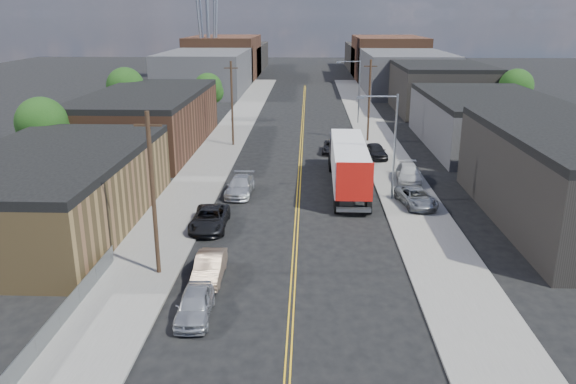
# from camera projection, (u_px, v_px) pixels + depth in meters

# --- Properties ---
(ground) EXTENTS (260.00, 260.00, 0.00)m
(ground) POSITION_uv_depth(u_px,v_px,m) (303.00, 123.00, 81.56)
(ground) COLOR black
(ground) RESTS_ON ground
(centerline) EXTENTS (0.32, 120.00, 0.01)m
(centerline) POSITION_uv_depth(u_px,v_px,m) (301.00, 146.00, 67.27)
(centerline) COLOR gold
(centerline) RESTS_ON ground
(sidewalk_left) EXTENTS (5.00, 140.00, 0.15)m
(sidewalk_left) POSITION_uv_depth(u_px,v_px,m) (223.00, 145.00, 67.58)
(sidewalk_left) COLOR slate
(sidewalk_left) RESTS_ON ground
(sidewalk_right) EXTENTS (5.00, 140.00, 0.15)m
(sidewalk_right) POSITION_uv_depth(u_px,v_px,m) (381.00, 146.00, 66.92)
(sidewalk_right) COLOR slate
(sidewalk_right) RESTS_ON ground
(warehouse_tan) EXTENTS (12.00, 22.00, 5.60)m
(warehouse_tan) POSITION_uv_depth(u_px,v_px,m) (53.00, 190.00, 41.33)
(warehouse_tan) COLOR brown
(warehouse_tan) RESTS_ON ground
(warehouse_brown) EXTENTS (12.00, 26.00, 6.60)m
(warehouse_brown) POSITION_uv_depth(u_px,v_px,m) (148.00, 120.00, 65.94)
(warehouse_brown) COLOR #513120
(warehouse_brown) RESTS_ON ground
(industrial_right_b) EXTENTS (14.00, 24.00, 6.10)m
(industrial_right_b) POSITION_uv_depth(u_px,v_px,m) (487.00, 121.00, 66.54)
(industrial_right_b) COLOR #363638
(industrial_right_b) RESTS_ON ground
(industrial_right_c) EXTENTS (14.00, 22.00, 7.60)m
(industrial_right_c) POSITION_uv_depth(u_px,v_px,m) (439.00, 87.00, 91.07)
(industrial_right_c) COLOR black
(industrial_right_c) RESTS_ON ground
(skyline_left_a) EXTENTS (16.00, 30.00, 8.00)m
(skyline_left_a) POSITION_uv_depth(u_px,v_px,m) (207.00, 71.00, 114.37)
(skyline_left_a) COLOR #363638
(skyline_left_a) RESTS_ON ground
(skyline_right_a) EXTENTS (16.00, 30.00, 8.00)m
(skyline_right_a) POSITION_uv_depth(u_px,v_px,m) (404.00, 72.00, 112.99)
(skyline_right_a) COLOR #363638
(skyline_right_a) RESTS_ON ground
(skyline_left_b) EXTENTS (16.00, 26.00, 10.00)m
(skyline_left_b) POSITION_uv_depth(u_px,v_px,m) (224.00, 57.00, 137.88)
(skyline_left_b) COLOR #513120
(skyline_left_b) RESTS_ON ground
(skyline_right_b) EXTENTS (16.00, 26.00, 10.00)m
(skyline_right_b) POSITION_uv_depth(u_px,v_px,m) (388.00, 58.00, 136.50)
(skyline_right_b) COLOR #513120
(skyline_right_b) RESTS_ON ground
(skyline_left_c) EXTENTS (16.00, 40.00, 7.00)m
(skyline_left_c) POSITION_uv_depth(u_px,v_px,m) (235.00, 58.00, 157.38)
(skyline_left_c) COLOR black
(skyline_left_c) RESTS_ON ground
(skyline_right_c) EXTENTS (16.00, 40.00, 7.00)m
(skyline_right_c) POSITION_uv_depth(u_px,v_px,m) (378.00, 58.00, 156.00)
(skyline_right_c) COLOR black
(skyline_right_c) RESTS_ON ground
(streetlight_near) EXTENTS (3.39, 0.25, 9.00)m
(streetlight_near) POSITION_uv_depth(u_px,v_px,m) (390.00, 139.00, 46.35)
(streetlight_near) COLOR gray
(streetlight_near) RESTS_ON ground
(streetlight_far) EXTENTS (3.39, 0.25, 9.00)m
(streetlight_far) POSITION_uv_depth(u_px,v_px,m) (356.00, 87.00, 79.68)
(streetlight_far) COLOR gray
(streetlight_far) RESTS_ON ground
(utility_pole_left_near) EXTENTS (1.60, 0.26, 10.00)m
(utility_pole_left_near) POSITION_uv_depth(u_px,v_px,m) (153.00, 194.00, 32.66)
(utility_pole_left_near) COLOR black
(utility_pole_left_near) RESTS_ON ground
(utility_pole_left_far) EXTENTS (1.60, 0.26, 10.00)m
(utility_pole_left_far) POSITION_uv_depth(u_px,v_px,m) (232.00, 103.00, 66.00)
(utility_pole_left_far) COLOR black
(utility_pole_left_far) RESTS_ON ground
(utility_pole_right) EXTENTS (1.60, 0.26, 10.00)m
(utility_pole_right) POSITION_uv_depth(u_px,v_px,m) (369.00, 100.00, 68.29)
(utility_pole_right) COLOR black
(utility_pole_right) RESTS_ON ground
(chainlink_fence) EXTENTS (0.05, 16.00, 1.22)m
(chainlink_fence) POSITION_uv_depth(u_px,v_px,m) (59.00, 319.00, 27.94)
(chainlink_fence) COLOR slate
(chainlink_fence) RESTS_ON ground
(tree_left_near) EXTENTS (4.85, 4.76, 7.91)m
(tree_left_near) POSITION_uv_depth(u_px,v_px,m) (43.00, 126.00, 52.24)
(tree_left_near) COLOR black
(tree_left_near) RESTS_ON ground
(tree_left_mid) EXTENTS (5.10, 5.04, 8.37)m
(tree_left_mid) POSITION_uv_depth(u_px,v_px,m) (126.00, 89.00, 75.96)
(tree_left_mid) COLOR black
(tree_left_mid) RESTS_ON ground
(tree_left_far) EXTENTS (4.35, 4.20, 6.97)m
(tree_left_far) POSITION_uv_depth(u_px,v_px,m) (209.00, 89.00, 82.56)
(tree_left_far) COLOR black
(tree_left_far) RESTS_ON ground
(tree_right_far) EXTENTS (4.85, 4.76, 7.91)m
(tree_right_far) POSITION_uv_depth(u_px,v_px,m) (516.00, 88.00, 78.95)
(tree_right_far) COLOR black
(tree_right_far) RESTS_ON ground
(semi_truck) EXTENTS (3.04, 16.78, 4.39)m
(semi_truck) POSITION_uv_depth(u_px,v_px,m) (348.00, 160.00, 51.01)
(semi_truck) COLOR silver
(semi_truck) RESTS_ON ground
(car_left_a) EXTENTS (1.95, 4.46, 1.50)m
(car_left_a) POSITION_uv_depth(u_px,v_px,m) (195.00, 305.00, 29.12)
(car_left_a) COLOR #B7B9BD
(car_left_a) RESTS_ON ground
(car_left_b) EXTENTS (1.64, 4.57, 1.50)m
(car_left_b) POSITION_uv_depth(u_px,v_px,m) (209.00, 267.00, 33.41)
(car_left_b) COLOR #826A55
(car_left_b) RESTS_ON ground
(car_left_c) EXTENTS (2.62, 5.53, 1.53)m
(car_left_c) POSITION_uv_depth(u_px,v_px,m) (210.00, 219.00, 41.33)
(car_left_c) COLOR black
(car_left_c) RESTS_ON ground
(car_left_d) EXTENTS (2.39, 5.43, 1.55)m
(car_left_d) POSITION_uv_depth(u_px,v_px,m) (240.00, 186.00, 49.11)
(car_left_d) COLOR #B5B7BA
(car_left_d) RESTS_ON ground
(car_right_lot_a) EXTENTS (3.21, 5.43, 1.42)m
(car_right_lot_a) POSITION_uv_depth(u_px,v_px,m) (416.00, 197.00, 45.85)
(car_right_lot_a) COLOR #999B9D
(car_right_lot_a) RESTS_ON sidewalk_right
(car_right_lot_b) EXTENTS (2.54, 5.43, 1.53)m
(car_right_lot_b) POSITION_uv_depth(u_px,v_px,m) (409.00, 174.00, 52.43)
(car_right_lot_b) COLOR #B9B9B9
(car_right_lot_b) RESTS_ON sidewalk_right
(car_right_lot_c) EXTENTS (2.52, 4.82, 1.56)m
(car_right_lot_c) POSITION_uv_depth(u_px,v_px,m) (376.00, 151.00, 61.08)
(car_right_lot_c) COLOR black
(car_right_lot_c) RESTS_ON sidewalk_right
(car_ahead_truck) EXTENTS (2.68, 5.00, 1.33)m
(car_ahead_truck) POSITION_uv_depth(u_px,v_px,m) (333.00, 147.00, 64.09)
(car_ahead_truck) COLOR black
(car_ahead_truck) RESTS_ON ground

